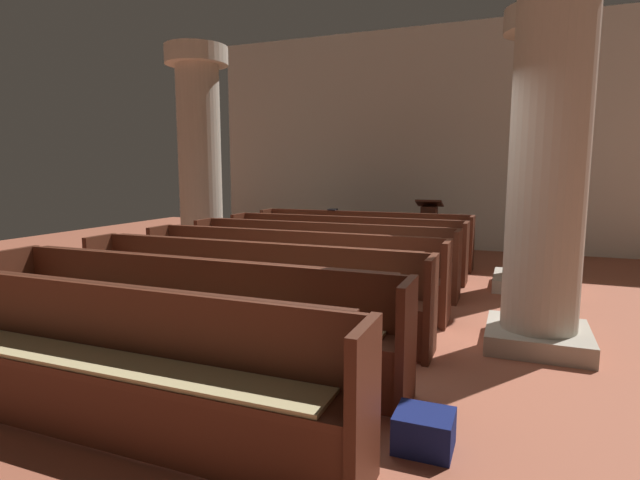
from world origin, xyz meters
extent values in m
plane|color=#AD5B42|center=(0.00, 0.00, 0.00)|extent=(19.20, 19.20, 0.00)
cube|color=silver|center=(0.00, 6.08, 2.25)|extent=(10.00, 0.16, 4.50)
cube|color=#562819|center=(-0.99, 3.73, 0.44)|extent=(3.63, 0.38, 0.05)
cube|color=#562819|center=(-0.99, 3.90, 0.68)|extent=(3.63, 0.04, 0.43)
cube|color=#492215|center=(-0.99, 3.95, 0.89)|extent=(3.48, 0.06, 0.02)
cube|color=#4E2416|center=(-2.83, 3.73, 0.45)|extent=(0.06, 0.44, 0.90)
cube|color=#4E2416|center=(0.86, 3.73, 0.45)|extent=(0.06, 0.44, 0.90)
cube|color=#522618|center=(-0.99, 3.56, 0.22)|extent=(3.63, 0.03, 0.40)
cube|color=#D1BC84|center=(-0.99, 3.71, 0.48)|extent=(3.34, 0.32, 0.03)
cube|color=#562819|center=(-0.99, 2.73, 0.44)|extent=(3.63, 0.38, 0.05)
cube|color=#562819|center=(-0.99, 2.90, 0.68)|extent=(3.63, 0.04, 0.43)
cube|color=#492215|center=(-0.99, 2.95, 0.89)|extent=(3.48, 0.06, 0.02)
cube|color=#4E2416|center=(-2.83, 2.73, 0.45)|extent=(0.06, 0.44, 0.90)
cube|color=#4E2416|center=(0.86, 2.73, 0.45)|extent=(0.06, 0.44, 0.90)
cube|color=#522618|center=(-0.99, 2.56, 0.22)|extent=(3.63, 0.03, 0.40)
cube|color=#D1BC84|center=(-0.99, 2.71, 0.48)|extent=(3.34, 0.32, 0.03)
cube|color=#562819|center=(-0.99, 1.73, 0.44)|extent=(3.63, 0.38, 0.05)
cube|color=#562819|center=(-0.99, 1.90, 0.68)|extent=(3.63, 0.04, 0.43)
cube|color=#492215|center=(-0.99, 1.94, 0.89)|extent=(3.48, 0.06, 0.02)
cube|color=#4E2416|center=(-2.83, 1.73, 0.45)|extent=(0.06, 0.44, 0.90)
cube|color=#4E2416|center=(0.86, 1.73, 0.45)|extent=(0.06, 0.44, 0.90)
cube|color=#522618|center=(-0.99, 1.55, 0.22)|extent=(3.63, 0.03, 0.40)
cube|color=#D1BC84|center=(-0.99, 1.71, 0.48)|extent=(3.34, 0.32, 0.03)
cube|color=#562819|center=(-0.99, 0.73, 0.44)|extent=(3.63, 0.38, 0.05)
cube|color=#562819|center=(-0.99, 0.89, 0.68)|extent=(3.63, 0.04, 0.43)
cube|color=#492215|center=(-0.99, 0.94, 0.89)|extent=(3.48, 0.06, 0.02)
cube|color=#4E2416|center=(-2.83, 0.73, 0.45)|extent=(0.06, 0.44, 0.90)
cube|color=#4E2416|center=(0.86, 0.73, 0.45)|extent=(0.06, 0.44, 0.90)
cube|color=#522618|center=(-0.99, 0.55, 0.22)|extent=(3.63, 0.03, 0.40)
cube|color=#D1BC84|center=(-0.99, 0.71, 0.48)|extent=(3.34, 0.32, 0.03)
cube|color=#562819|center=(-0.99, -0.28, 0.44)|extent=(3.63, 0.38, 0.05)
cube|color=#562819|center=(-0.99, -0.11, 0.68)|extent=(3.63, 0.04, 0.43)
cube|color=#492215|center=(-0.99, -0.06, 0.89)|extent=(3.48, 0.06, 0.02)
cube|color=#4E2416|center=(-2.83, -0.28, 0.45)|extent=(0.06, 0.44, 0.90)
cube|color=#4E2416|center=(0.86, -0.28, 0.45)|extent=(0.06, 0.44, 0.90)
cube|color=#522618|center=(-0.99, -0.45, 0.22)|extent=(3.63, 0.03, 0.40)
cube|color=#D1BC84|center=(-0.99, -0.30, 0.48)|extent=(3.34, 0.32, 0.03)
cube|color=#562819|center=(-0.99, -1.28, 0.44)|extent=(3.63, 0.38, 0.05)
cube|color=#562819|center=(-0.99, -1.11, 0.68)|extent=(3.63, 0.04, 0.43)
cube|color=#492215|center=(-0.99, -1.06, 0.89)|extent=(3.48, 0.06, 0.02)
cube|color=#4E2416|center=(-2.83, -1.28, 0.45)|extent=(0.06, 0.44, 0.90)
cube|color=#4E2416|center=(0.86, -1.28, 0.45)|extent=(0.06, 0.44, 0.90)
cube|color=#522618|center=(-0.99, -1.45, 0.22)|extent=(3.63, 0.03, 0.40)
cube|color=#D1BC84|center=(-0.99, -1.30, 0.48)|extent=(3.34, 0.32, 0.03)
cube|color=#562819|center=(-0.99, -2.28, 0.44)|extent=(3.63, 0.38, 0.05)
cube|color=#562819|center=(-0.99, -2.11, 0.68)|extent=(3.63, 0.04, 0.43)
cube|color=#492215|center=(-0.99, -2.07, 0.89)|extent=(3.48, 0.06, 0.02)
cube|color=#4E2416|center=(0.86, -2.28, 0.45)|extent=(0.06, 0.44, 0.90)
cube|color=#522618|center=(-0.99, -2.46, 0.22)|extent=(3.63, 0.03, 0.40)
cube|color=#D1BC84|center=(-0.99, -2.30, 0.48)|extent=(3.34, 0.32, 0.03)
cube|color=#B6AD9A|center=(1.74, 2.82, 0.09)|extent=(0.99, 0.99, 0.18)
cylinder|color=beige|center=(1.74, 2.82, 1.78)|extent=(0.73, 0.73, 3.21)
cylinder|color=beige|center=(1.74, 2.82, 3.54)|extent=(1.06, 1.06, 0.30)
cube|color=#B6AD9A|center=(-3.66, 2.86, 0.09)|extent=(0.99, 0.99, 0.18)
cylinder|color=beige|center=(-3.66, 2.86, 1.78)|extent=(0.73, 0.73, 3.21)
cylinder|color=beige|center=(-3.66, 2.86, 3.54)|extent=(1.06, 1.06, 0.30)
cube|color=#B6AD9A|center=(1.74, 0.39, 0.09)|extent=(0.90, 0.90, 0.18)
cylinder|color=beige|center=(1.74, 0.39, 1.78)|extent=(0.67, 0.67, 3.21)
cube|color=#411E13|center=(-0.01, 4.88, 0.03)|extent=(0.45, 0.45, 0.06)
cube|color=#4C2316|center=(-0.01, 4.88, 0.47)|extent=(0.28, 0.28, 0.95)
cube|color=#502518|center=(-0.01, 4.88, 1.01)|extent=(0.48, 0.35, 0.15)
cube|color=black|center=(-1.59, 3.94, 0.91)|extent=(0.14, 0.18, 0.03)
cube|color=navy|center=(1.07, -1.73, 0.11)|extent=(0.34, 0.30, 0.22)
camera|label=1|loc=(1.50, -4.48, 1.63)|focal=27.87mm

